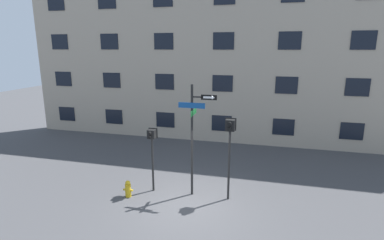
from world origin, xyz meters
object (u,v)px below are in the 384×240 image
street_sign_pole (194,132)px  pedestrian_signal_right (230,137)px  fire_hydrant (128,189)px  pedestrian_signal_left (152,144)px

street_sign_pole → pedestrian_signal_right: size_ratio=1.38×
street_sign_pole → fire_hydrant: (-2.32, -0.77, -2.15)m
street_sign_pole → pedestrian_signal_left: bearing=-177.3°
pedestrian_signal_right → pedestrian_signal_left: bearing=-179.2°
pedestrian_signal_right → fire_hydrant: size_ratio=4.71×
pedestrian_signal_left → pedestrian_signal_right: 2.93m
pedestrian_signal_left → pedestrian_signal_right: pedestrian_signal_right is taller
pedestrian_signal_right → fire_hydrant: (-3.61, -0.74, -2.05)m
fire_hydrant → pedestrian_signal_left: bearing=44.0°
street_sign_pole → pedestrian_signal_right: street_sign_pole is taller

